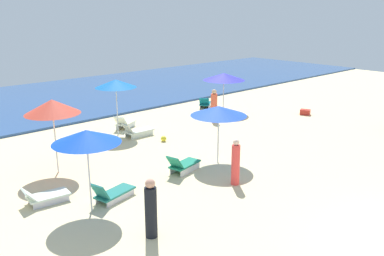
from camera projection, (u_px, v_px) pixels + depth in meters
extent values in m
cube|color=#2D5089|center=(39.00, 101.00, 26.83)|extent=(60.00, 13.18, 0.12)
cylinder|color=silver|center=(89.00, 178.00, 12.02)|extent=(0.05, 0.05, 2.13)
cone|color=blue|center=(86.00, 136.00, 11.68)|extent=(1.97, 1.97, 0.38)
cube|color=silver|center=(52.00, 202.00, 12.65)|extent=(1.11, 0.17, 0.19)
cube|color=silver|center=(46.00, 196.00, 13.07)|extent=(1.11, 0.17, 0.19)
cube|color=silver|center=(48.00, 195.00, 12.82)|extent=(1.30, 0.78, 0.06)
cube|color=silver|center=(29.00, 195.00, 12.46)|extent=(0.42, 0.65, 0.37)
cube|color=silver|center=(121.00, 198.00, 12.95)|extent=(1.19, 0.32, 0.19)
cube|color=silver|center=(110.00, 194.00, 13.20)|extent=(1.19, 0.32, 0.19)
cube|color=#22786B|center=(115.00, 192.00, 13.04)|extent=(1.44, 0.86, 0.06)
cube|color=#22786B|center=(100.00, 192.00, 12.47)|extent=(0.45, 0.60, 0.54)
cylinder|color=silver|center=(218.00, 139.00, 15.99)|extent=(0.05, 0.05, 1.90)
cone|color=blue|center=(219.00, 111.00, 15.67)|extent=(2.16, 2.16, 0.37)
cube|color=silver|center=(190.00, 169.00, 15.19)|extent=(1.15, 0.29, 0.25)
cube|color=silver|center=(180.00, 166.00, 15.46)|extent=(1.15, 0.29, 0.25)
cube|color=#1C7F5E|center=(185.00, 164.00, 15.28)|extent=(1.39, 0.83, 0.06)
cube|color=#1C7F5E|center=(175.00, 163.00, 14.74)|extent=(0.50, 0.61, 0.51)
cylinder|color=silver|center=(56.00, 143.00, 14.95)|extent=(0.05, 0.05, 2.22)
cone|color=#CC402E|center=(52.00, 107.00, 14.57)|extent=(1.96, 1.96, 0.52)
cylinder|color=silver|center=(223.00, 96.00, 24.14)|extent=(0.05, 0.05, 1.86)
cone|color=#3130CF|center=(224.00, 77.00, 23.83)|extent=(2.43, 2.43, 0.41)
cube|color=silver|center=(209.00, 106.00, 25.39)|extent=(0.81, 0.69, 0.20)
cube|color=silver|center=(201.00, 105.00, 25.45)|extent=(0.81, 0.69, 0.20)
cube|color=#0D6C76|center=(205.00, 103.00, 25.39)|extent=(1.27, 1.20, 0.06)
cube|color=#0D6C76|center=(204.00, 101.00, 24.83)|extent=(0.63, 0.66, 0.48)
cylinder|color=silver|center=(117.00, 111.00, 19.65)|extent=(0.05, 0.05, 2.27)
cone|color=#0C5CAE|center=(116.00, 83.00, 19.28)|extent=(1.94, 1.94, 0.38)
cube|color=silver|center=(130.00, 126.00, 20.87)|extent=(0.90, 0.50, 0.23)
cube|color=silver|center=(121.00, 125.00, 21.04)|extent=(0.90, 0.50, 0.23)
cube|color=white|center=(126.00, 123.00, 20.91)|extent=(1.25, 1.04, 0.06)
cube|color=white|center=(120.00, 121.00, 20.40)|extent=(0.64, 0.70, 0.49)
cube|color=silver|center=(142.00, 135.00, 19.39)|extent=(1.23, 0.07, 0.24)
cube|color=silver|center=(136.00, 133.00, 19.75)|extent=(1.23, 0.07, 0.24)
cube|color=silver|center=(139.00, 131.00, 19.53)|extent=(1.38, 0.63, 0.06)
cube|color=silver|center=(128.00, 129.00, 19.06)|extent=(0.35, 0.58, 0.47)
cylinder|color=#E6593C|center=(214.00, 107.00, 22.11)|extent=(0.43, 0.43, 1.47)
sphere|color=tan|center=(214.00, 92.00, 21.88)|extent=(0.26, 0.26, 0.26)
cylinder|color=black|center=(151.00, 212.00, 10.73)|extent=(0.34, 0.34, 1.40)
sphere|color=tan|center=(150.00, 184.00, 10.51)|extent=(0.26, 0.26, 0.26)
cylinder|color=#EF423F|center=(236.00, 165.00, 14.01)|extent=(0.29, 0.29, 1.41)
sphere|color=beige|center=(236.00, 142.00, 13.79)|extent=(0.21, 0.21, 0.21)
cube|color=red|center=(305.00, 112.00, 23.55)|extent=(0.57, 0.64, 0.30)
sphere|color=yellow|center=(164.00, 139.00, 18.78)|extent=(0.26, 0.26, 0.26)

